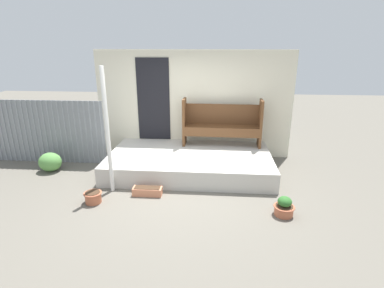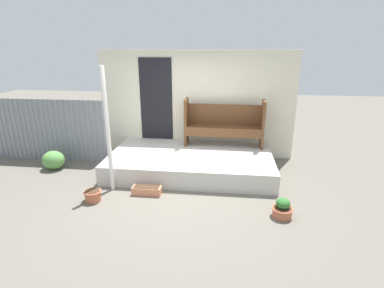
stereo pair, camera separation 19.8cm
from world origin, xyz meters
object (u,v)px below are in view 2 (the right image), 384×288
Objects in this scene: support_post at (108,131)px; bench at (224,122)px; flower_pot_middle at (282,209)px; shrub_by_fence at (54,160)px; planter_box_rect at (147,190)px; flower_pot_left at (93,195)px.

support_post is 1.29× the size of bench.
shrub_by_fence reaches higher than flower_pot_middle.
flower_pot_middle reaches higher than planter_box_rect.
bench is 5.66× the size of flower_pot_left.
flower_pot_middle is at bearing -11.40° from support_post.
bench is at bearing 44.11° from flower_pot_left.
shrub_by_fence reaches higher than flower_pot_left.
flower_pot_middle is at bearing -16.72° from shrub_by_fence.
support_post reaches higher than bench.
flower_pot_middle is 0.71× the size of shrub_by_fence.
support_post is 1.19m from flower_pot_left.
shrub_by_fence is at bearing 139.08° from flower_pot_left.
flower_pot_left is at bearing -134.89° from bench.
flower_pot_left is at bearing 177.45° from flower_pot_middle.
support_post is at bearing -139.38° from bench.
flower_pot_left is 3.34m from flower_pot_middle.
shrub_by_fence is (-1.51, 1.31, 0.10)m from flower_pot_left.
flower_pot_left is 2.00m from shrub_by_fence.
flower_pot_middle is 5.06m from shrub_by_fence.
support_post is 3.38m from flower_pot_middle.
bench is at bearing 13.75° from shrub_by_fence.
shrub_by_fence is at bearing 154.20° from support_post.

